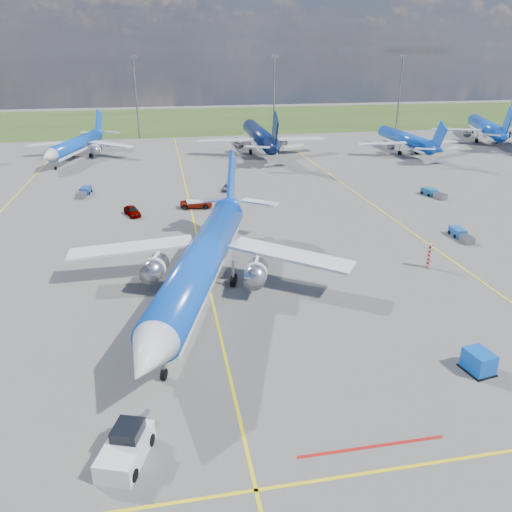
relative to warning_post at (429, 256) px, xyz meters
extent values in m
plane|color=#585855|center=(-26.00, -8.00, -1.50)|extent=(400.00, 400.00, 0.00)
cube|color=#2D4719|center=(-26.00, 142.00, -1.50)|extent=(400.00, 80.00, 0.01)
cube|color=yellow|center=(-26.00, 22.00, -1.49)|extent=(0.25, 160.00, 0.02)
cube|color=yellow|center=(-26.00, -28.00, -1.49)|extent=(60.00, 0.25, 0.02)
cube|color=yellow|center=(4.00, 32.00, -1.49)|extent=(0.25, 120.00, 0.02)
cube|color=#A5140F|center=(-18.00, -26.00, -1.49)|extent=(10.00, 0.25, 0.02)
cylinder|color=slate|center=(-36.00, 102.00, 9.50)|extent=(0.50, 0.50, 22.00)
cube|color=slate|center=(-36.00, 102.00, 20.80)|extent=(2.20, 0.50, 0.80)
cylinder|color=slate|center=(4.00, 102.00, 9.50)|extent=(0.50, 0.50, 22.00)
cube|color=slate|center=(4.00, 102.00, 20.80)|extent=(2.20, 0.50, 0.80)
cylinder|color=slate|center=(44.00, 102.00, 9.50)|extent=(0.50, 0.50, 22.00)
cube|color=slate|center=(44.00, 102.00, 20.80)|extent=(2.20, 0.50, 0.80)
cylinder|color=red|center=(0.00, 0.00, 0.00)|extent=(0.50, 0.50, 3.00)
cube|color=silver|center=(-33.57, -24.15, -0.81)|extent=(3.66, 4.95, 1.37)
cube|color=black|center=(-33.36, -23.55, 0.14)|extent=(2.22, 2.35, 0.95)
cube|color=slate|center=(-32.66, -21.55, -0.92)|extent=(1.09, 2.48, 0.21)
cube|color=#0D4DB7|center=(-6.40, -19.74, -0.62)|extent=(2.11, 2.47, 1.77)
imported|color=#999999|center=(-35.15, 27.15, -0.76)|extent=(3.14, 4.70, 1.49)
imported|color=#999999|center=(-25.05, 29.38, -0.78)|extent=(5.39, 2.81, 1.45)
imported|color=#999999|center=(-18.55, 39.35, -0.90)|extent=(2.97, 4.45, 1.20)
cube|color=#1A4F9E|center=(9.42, 9.31, -0.94)|extent=(1.66, 2.77, 1.13)
cube|color=slate|center=(9.19, 6.66, -1.04)|extent=(1.40, 2.15, 0.92)
cube|color=#183C94|center=(-43.87, 41.75, -0.90)|extent=(1.94, 3.04, 1.20)
cube|color=slate|center=(-44.29, 38.94, -1.01)|extent=(1.62, 2.36, 0.98)
cube|color=#165488|center=(16.16, 29.59, -0.91)|extent=(2.08, 3.05, 1.18)
cube|color=slate|center=(16.78, 26.88, -1.02)|extent=(1.73, 2.37, 0.96)
camera|label=1|loc=(-30.04, -49.30, 22.27)|focal=35.00mm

